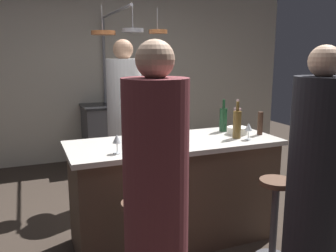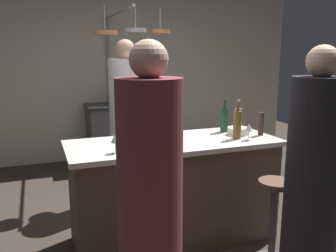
# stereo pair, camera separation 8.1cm
# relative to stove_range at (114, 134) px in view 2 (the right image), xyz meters

# --- Properties ---
(ground_plane) EXTENTS (9.00, 9.00, 0.00)m
(ground_plane) POSITION_rel_stove_range_xyz_m (0.00, -2.45, -0.45)
(ground_plane) COLOR #382D26
(back_wall) EXTENTS (6.40, 0.16, 2.60)m
(back_wall) POSITION_rel_stove_range_xyz_m (0.00, 0.40, 0.85)
(back_wall) COLOR beige
(back_wall) RESTS_ON ground_plane
(kitchen_island) EXTENTS (1.80, 0.72, 0.90)m
(kitchen_island) POSITION_rel_stove_range_xyz_m (0.00, -2.45, 0.01)
(kitchen_island) COLOR brown
(kitchen_island) RESTS_ON ground_plane
(stove_range) EXTENTS (0.80, 0.64, 0.89)m
(stove_range) POSITION_rel_stove_range_xyz_m (0.00, 0.00, 0.00)
(stove_range) COLOR #47474C
(stove_range) RESTS_ON ground_plane
(chef) EXTENTS (0.38, 0.38, 1.78)m
(chef) POSITION_rel_stove_range_xyz_m (-0.15, -1.42, 0.38)
(chef) COLOR white
(chef) RESTS_ON ground_plane
(bar_stool_right) EXTENTS (0.28, 0.28, 0.68)m
(bar_stool_right) POSITION_rel_stove_range_xyz_m (0.58, -3.07, -0.07)
(bar_stool_right) COLOR #4C4C51
(bar_stool_right) RESTS_ON ground_plane
(guest_right) EXTENTS (0.35, 0.35, 1.68)m
(guest_right) POSITION_rel_stove_range_xyz_m (0.57, -3.45, 0.33)
(guest_right) COLOR black
(guest_right) RESTS_ON ground_plane
(bar_stool_left) EXTENTS (0.28, 0.28, 0.68)m
(bar_stool_left) POSITION_rel_stove_range_xyz_m (-0.50, -3.07, -0.07)
(bar_stool_left) COLOR #4C4C51
(bar_stool_left) RESTS_ON ground_plane
(guest_left) EXTENTS (0.36, 0.36, 1.70)m
(guest_left) POSITION_rel_stove_range_xyz_m (-0.52, -3.41, 0.34)
(guest_left) COLOR brown
(guest_left) RESTS_ON ground_plane
(overhead_pot_rack) EXTENTS (0.89, 1.56, 2.17)m
(overhead_pot_rack) POSITION_rel_stove_range_xyz_m (-0.00, -0.64, 1.23)
(overhead_pot_rack) COLOR gray
(overhead_pot_rack) RESTS_ON ground_plane
(potted_plant) EXTENTS (0.36, 0.36, 0.52)m
(potted_plant) POSITION_rel_stove_range_xyz_m (1.77, -1.39, -0.15)
(potted_plant) COLOR brown
(potted_plant) RESTS_ON ground_plane
(pepper_mill) EXTENTS (0.05, 0.05, 0.21)m
(pepper_mill) POSITION_rel_stove_range_xyz_m (0.81, -2.53, 0.56)
(pepper_mill) COLOR #382319
(pepper_mill) RESTS_ON kitchen_island
(wine_bottle_dark) EXTENTS (0.07, 0.07, 0.30)m
(wine_bottle_dark) POSITION_rel_stove_range_xyz_m (-0.11, -2.34, 0.57)
(wine_bottle_dark) COLOR black
(wine_bottle_dark) RESTS_ON kitchen_island
(wine_bottle_amber) EXTENTS (0.07, 0.07, 0.32)m
(wine_bottle_amber) POSITION_rel_stove_range_xyz_m (0.54, -2.56, 0.58)
(wine_bottle_amber) COLOR brown
(wine_bottle_amber) RESTS_ON kitchen_island
(wine_bottle_white) EXTENTS (0.07, 0.07, 0.32)m
(wine_bottle_white) POSITION_rel_stove_range_xyz_m (-0.00, -2.46, 0.58)
(wine_bottle_white) COLOR gray
(wine_bottle_white) RESTS_ON kitchen_island
(wine_bottle_green) EXTENTS (0.07, 0.07, 0.31)m
(wine_bottle_green) POSITION_rel_stove_range_xyz_m (0.58, -2.28, 0.57)
(wine_bottle_green) COLOR #193D23
(wine_bottle_green) RESTS_ON kitchen_island
(wine_bottle_rose) EXTENTS (0.07, 0.07, 0.29)m
(wine_bottle_rose) POSITION_rel_stove_range_xyz_m (0.76, -2.23, 0.56)
(wine_bottle_rose) COLOR #B78C8E
(wine_bottle_rose) RESTS_ON kitchen_island
(wine_glass_near_right_guest) EXTENTS (0.07, 0.07, 0.15)m
(wine_glass_near_right_guest) POSITION_rel_stove_range_xyz_m (0.60, -2.65, 0.56)
(wine_glass_near_right_guest) COLOR silver
(wine_glass_near_right_guest) RESTS_ON kitchen_island
(wine_glass_by_chef) EXTENTS (0.07, 0.07, 0.15)m
(wine_glass_by_chef) POSITION_rel_stove_range_xyz_m (-0.55, -2.65, 0.56)
(wine_glass_by_chef) COLOR silver
(wine_glass_by_chef) RESTS_ON kitchen_island
(mixing_bowl_blue) EXTENTS (0.18, 0.18, 0.08)m
(mixing_bowl_blue) POSITION_rel_stove_range_xyz_m (-0.31, -2.42, 0.49)
(mixing_bowl_blue) COLOR #334C6B
(mixing_bowl_blue) RESTS_ON kitchen_island
(mixing_bowl_ceramic) EXTENTS (0.19, 0.19, 0.07)m
(mixing_bowl_ceramic) POSITION_rel_stove_range_xyz_m (0.63, -2.43, 0.49)
(mixing_bowl_ceramic) COLOR silver
(mixing_bowl_ceramic) RESTS_ON kitchen_island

